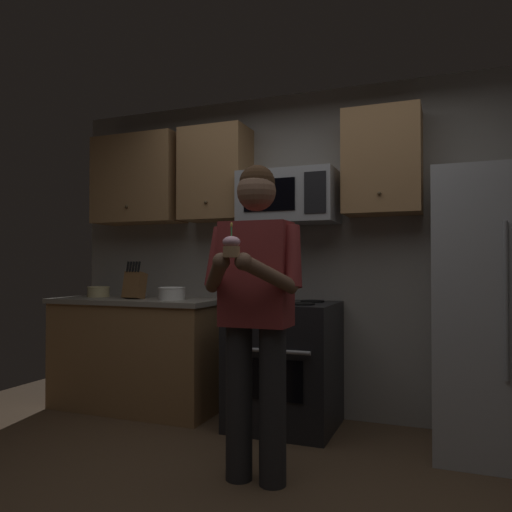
{
  "coord_description": "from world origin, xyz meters",
  "views": [
    {
      "loc": [
        1.01,
        -2.19,
        1.2
      ],
      "look_at": [
        -0.0,
        0.4,
        1.25
      ],
      "focal_mm": 35.06,
      "sensor_mm": 36.0,
      "label": 1
    }
  ],
  "objects_px": {
    "person": "(255,302)",
    "knife_block": "(135,285)",
    "bowl_large_white": "(172,293)",
    "refrigerator": "(509,313)",
    "cupcake": "(231,246)",
    "microwave": "(289,198)",
    "oven_range": "(284,364)",
    "bowl_small_colored": "(98,291)"
  },
  "relations": [
    {
      "from": "person",
      "to": "knife_block",
      "type": "bearing_deg",
      "value": 147.1
    },
    {
      "from": "bowl_large_white",
      "to": "person",
      "type": "distance_m",
      "value": 1.44
    },
    {
      "from": "refrigerator",
      "to": "person",
      "type": "relative_size",
      "value": 1.02
    },
    {
      "from": "bowl_large_white",
      "to": "cupcake",
      "type": "distance_m",
      "value": 1.71
    },
    {
      "from": "microwave",
      "to": "person",
      "type": "bearing_deg",
      "value": -82.38
    },
    {
      "from": "oven_range",
      "to": "knife_block",
      "type": "distance_m",
      "value": 1.42
    },
    {
      "from": "microwave",
      "to": "person",
      "type": "height_order",
      "value": "microwave"
    },
    {
      "from": "bowl_large_white",
      "to": "bowl_small_colored",
      "type": "height_order",
      "value": "bowl_large_white"
    },
    {
      "from": "microwave",
      "to": "oven_range",
      "type": "bearing_deg",
      "value": -90.02
    },
    {
      "from": "microwave",
      "to": "cupcake",
      "type": "distance_m",
      "value": 1.48
    },
    {
      "from": "knife_block",
      "to": "cupcake",
      "type": "xyz_separation_m",
      "value": [
        1.45,
        -1.27,
        0.26
      ]
    },
    {
      "from": "oven_range",
      "to": "bowl_small_colored",
      "type": "distance_m",
      "value": 1.82
    },
    {
      "from": "microwave",
      "to": "knife_block",
      "type": "height_order",
      "value": "microwave"
    },
    {
      "from": "person",
      "to": "cupcake",
      "type": "relative_size",
      "value": 10.13
    },
    {
      "from": "bowl_large_white",
      "to": "bowl_small_colored",
      "type": "bearing_deg",
      "value": 174.04
    },
    {
      "from": "refrigerator",
      "to": "person",
      "type": "distance_m",
      "value": 1.64
    },
    {
      "from": "cupcake",
      "to": "oven_range",
      "type": "bearing_deg",
      "value": 96.4
    },
    {
      "from": "microwave",
      "to": "refrigerator",
      "type": "xyz_separation_m",
      "value": [
        1.5,
        -0.16,
        -0.82
      ]
    },
    {
      "from": "bowl_large_white",
      "to": "oven_range",
      "type": "bearing_deg",
      "value": 1.45
    },
    {
      "from": "knife_block",
      "to": "microwave",
      "type": "bearing_deg",
      "value": 6.52
    },
    {
      "from": "knife_block",
      "to": "cupcake",
      "type": "bearing_deg",
      "value": -41.16
    },
    {
      "from": "bowl_large_white",
      "to": "person",
      "type": "bearing_deg",
      "value": -40.72
    },
    {
      "from": "knife_block",
      "to": "bowl_small_colored",
      "type": "distance_m",
      "value": 0.45
    },
    {
      "from": "oven_range",
      "to": "knife_block",
      "type": "relative_size",
      "value": 2.91
    },
    {
      "from": "cupcake",
      "to": "person",
      "type": "bearing_deg",
      "value": 90.0
    },
    {
      "from": "bowl_small_colored",
      "to": "knife_block",
      "type": "bearing_deg",
      "value": -11.35
    },
    {
      "from": "oven_range",
      "to": "person",
      "type": "distance_m",
      "value": 1.11
    },
    {
      "from": "refrigerator",
      "to": "person",
      "type": "height_order",
      "value": "refrigerator"
    },
    {
      "from": "oven_range",
      "to": "refrigerator",
      "type": "xyz_separation_m",
      "value": [
        1.5,
        -0.04,
        0.44
      ]
    },
    {
      "from": "microwave",
      "to": "bowl_large_white",
      "type": "height_order",
      "value": "microwave"
    },
    {
      "from": "oven_range",
      "to": "cupcake",
      "type": "bearing_deg",
      "value": -83.6
    },
    {
      "from": "refrigerator",
      "to": "knife_block",
      "type": "distance_m",
      "value": 2.81
    },
    {
      "from": "refrigerator",
      "to": "bowl_large_white",
      "type": "relative_size",
      "value": 8.14
    },
    {
      "from": "oven_range",
      "to": "bowl_large_white",
      "type": "height_order",
      "value": "bowl_large_white"
    },
    {
      "from": "microwave",
      "to": "person",
      "type": "relative_size",
      "value": 0.42
    },
    {
      "from": "microwave",
      "to": "bowl_small_colored",
      "type": "distance_m",
      "value": 1.9
    },
    {
      "from": "microwave",
      "to": "cupcake",
      "type": "height_order",
      "value": "microwave"
    },
    {
      "from": "refrigerator",
      "to": "microwave",
      "type": "bearing_deg",
      "value": 173.97
    },
    {
      "from": "bowl_small_colored",
      "to": "refrigerator",
      "type": "bearing_deg",
      "value": -1.73
    },
    {
      "from": "person",
      "to": "oven_range",
      "type": "bearing_deg",
      "value": 98.55
    },
    {
      "from": "microwave",
      "to": "bowl_large_white",
      "type": "bearing_deg",
      "value": -171.41
    },
    {
      "from": "refrigerator",
      "to": "cupcake",
      "type": "height_order",
      "value": "refrigerator"
    }
  ]
}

